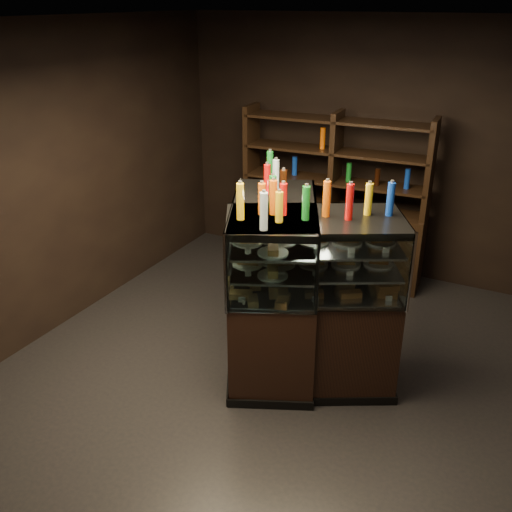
{
  "coord_description": "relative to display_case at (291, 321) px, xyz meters",
  "views": [
    {
      "loc": [
        1.7,
        -4.03,
        3.14
      ],
      "look_at": [
        -0.27,
        -0.21,
        1.19
      ],
      "focal_mm": 40.0,
      "sensor_mm": 36.0,
      "label": 1
    }
  ],
  "objects": [
    {
      "name": "room_shell",
      "position": [
        0.02,
        0.0,
        1.42
      ],
      "size": [
        5.02,
        5.02,
        3.01
      ],
      "color": "black",
      "rests_on": "ground"
    },
    {
      "name": "food_display",
      "position": [
        -0.0,
        -0.0,
        0.68
      ],
      "size": [
        1.41,
        1.28,
        0.48
      ],
      "color": "#B37940",
      "rests_on": "display_case"
    },
    {
      "name": "potted_conifer",
      "position": [
        0.44,
        -0.04,
        -0.07
      ],
      "size": [
        0.37,
        0.37,
        0.79
      ],
      "rotation": [
        0.0,
        0.0,
        -0.2
      ],
      "color": "black",
      "rests_on": "ground"
    },
    {
      "name": "back_shelving",
      "position": [
        -0.39,
        2.05,
        0.09
      ],
      "size": [
        2.19,
        0.55,
        2.0
      ],
      "rotation": [
        0.0,
        0.0,
        0.06
      ],
      "color": "black",
      "rests_on": "ground"
    },
    {
      "name": "display_case",
      "position": [
        0.0,
        0.0,
        0.0
      ],
      "size": [
        1.85,
        1.61,
        1.57
      ],
      "rotation": [
        0.0,
        0.0,
        -0.33
      ],
      "color": "black",
      "rests_on": "ground"
    },
    {
      "name": "bottles_top",
      "position": [
        0.0,
        0.0,
        1.18
      ],
      "size": [
        1.24,
        1.14,
        0.3
      ],
      "color": "silver",
      "rests_on": "display_case"
    },
    {
      "name": "ground",
      "position": [
        0.02,
        0.0,
        -0.52
      ],
      "size": [
        5.0,
        5.0,
        0.0
      ],
      "primitive_type": "plane",
      "color": "black",
      "rests_on": "ground"
    }
  ]
}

